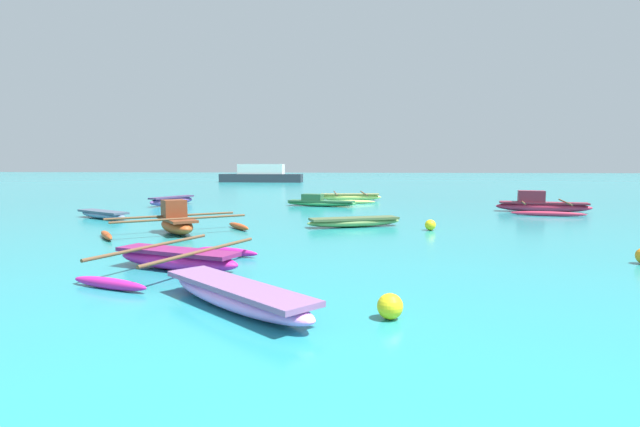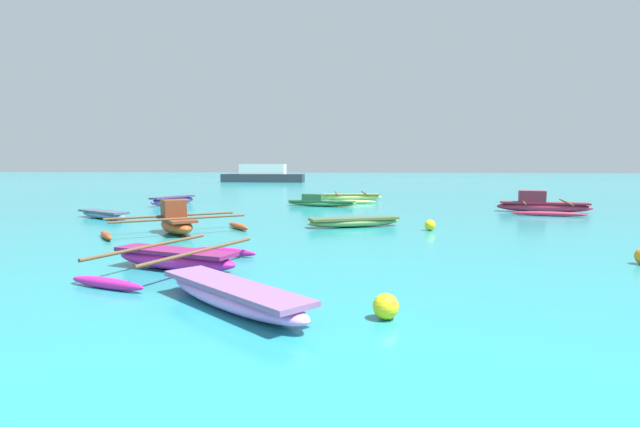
# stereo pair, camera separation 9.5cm
# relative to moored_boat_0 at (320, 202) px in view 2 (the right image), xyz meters

# --- Properties ---
(moored_boat_0) EXTENTS (3.76, 1.41, 0.62)m
(moored_boat_0) POSITION_rel_moored_boat_0_xyz_m (0.00, 0.00, 0.00)
(moored_boat_0) COLOR #3B9852
(moored_boat_0) RESTS_ON ground_plane
(moored_boat_1) EXTENTS (3.04, 2.77, 0.38)m
(moored_boat_1) POSITION_rel_moored_boat_0_xyz_m (0.72, -18.21, -0.01)
(moored_boat_1) COLOR #E18CE9
(moored_boat_1) RESTS_ON ground_plane
(moored_boat_2) EXTENTS (2.88, 2.10, 0.31)m
(moored_boat_2) POSITION_rel_moored_boat_0_xyz_m (-7.95, -6.68, -0.04)
(moored_boat_2) COLOR #657DA3
(moored_boat_2) RESTS_ON ground_plane
(moored_boat_3) EXTENTS (4.40, 3.89, 1.04)m
(moored_boat_3) POSITION_rel_moored_boat_0_xyz_m (-3.37, -10.47, 0.13)
(moored_boat_3) COLOR #BE4B1E
(moored_boat_3) RESTS_ON ground_plane
(moored_boat_4) EXTENTS (1.61, 3.04, 0.47)m
(moored_boat_4) POSITION_rel_moored_boat_0_xyz_m (-7.71, -0.39, 0.04)
(moored_boat_4) COLOR #6A458E
(moored_boat_4) RESTS_ON ground_plane
(moored_boat_5) EXTENTS (4.08, 4.23, 0.96)m
(moored_boat_5) POSITION_rel_moored_boat_0_xyz_m (10.25, -2.06, 0.10)
(moored_boat_5) COLOR #C12848
(moored_boat_5) RESTS_ON ground_plane
(moored_boat_6) EXTENTS (3.75, 4.71, 0.48)m
(moored_boat_6) POSITION_rel_moored_boat_0_xyz_m (1.36, 3.92, 0.00)
(moored_boat_6) COLOR #E6EA6F
(moored_boat_6) RESTS_ON ground_plane
(moored_boat_7) EXTENTS (3.39, 1.95, 0.33)m
(moored_boat_7) POSITION_rel_moored_boat_0_xyz_m (2.09, -8.23, -0.04)
(moored_boat_7) COLOR #71974F
(moored_boat_7) RESTS_ON ground_plane
(moored_boat_8) EXTENTS (3.02, 4.03, 0.48)m
(moored_boat_8) POSITION_rel_moored_boat_0_xyz_m (-1.26, -15.63, 0.01)
(moored_boat_8) COLOR #CD2090
(moored_boat_8) RESTS_ON ground_plane
(mooring_buoy_0) EXTENTS (0.36, 0.36, 0.36)m
(mooring_buoy_0) POSITION_rel_moored_boat_0_xyz_m (4.60, -8.89, -0.04)
(mooring_buoy_0) COLOR yellow
(mooring_buoy_0) RESTS_ON ground_plane
(mooring_buoy_2) EXTENTS (0.37, 0.37, 0.37)m
(mooring_buoy_2) POSITION_rel_moored_boat_0_xyz_m (2.98, -18.47, -0.04)
(mooring_buoy_2) COLOR yellow
(mooring_buoy_2) RESTS_ON ground_plane
(distant_ferry) EXTENTS (9.70, 2.13, 2.13)m
(distant_ferry) POSITION_rel_moored_boat_0_xyz_m (-10.46, 32.61, 0.65)
(distant_ferry) COLOR #2D333D
(distant_ferry) RESTS_ON ground_plane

